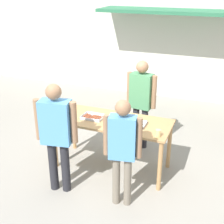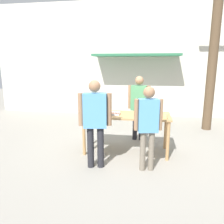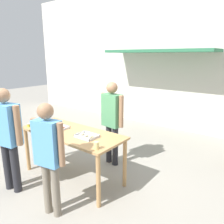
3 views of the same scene
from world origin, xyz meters
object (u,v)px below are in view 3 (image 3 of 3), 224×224
(food_tray_buns, at_px, (87,136))
(beer_cup, at_px, (96,145))
(condiment_jar_mustard, at_px, (29,125))
(person_customer_holding_hotdog, at_px, (7,132))
(food_tray_sausages, at_px, (58,128))
(condiment_jar_ketchup, at_px, (32,126))
(person_customer_with_cup, at_px, (48,150))
(person_server_behind_table, at_px, (112,116))

(food_tray_buns, relative_size, beer_cup, 3.25)
(beer_cup, bearing_deg, food_tray_buns, 149.17)
(condiment_jar_mustard, distance_m, beer_cup, 1.74)
(beer_cup, height_order, person_customer_holding_hotdog, person_customer_holding_hotdog)
(beer_cup, xyz_separation_m, person_customer_holding_hotdog, (-1.40, -0.61, 0.08))
(food_tray_sausages, bearing_deg, condiment_jar_ketchup, -147.96)
(person_customer_with_cup, bearing_deg, person_customer_holding_hotdog, -8.58)
(person_customer_holding_hotdog, bearing_deg, food_tray_sausages, -112.37)
(beer_cup, height_order, person_server_behind_table, person_server_behind_table)
(beer_cup, bearing_deg, condiment_jar_mustard, -179.72)
(food_tray_sausages, xyz_separation_m, person_server_behind_table, (0.59, 0.93, 0.12))
(food_tray_sausages, xyz_separation_m, beer_cup, (1.21, -0.27, 0.04))
(person_server_behind_table, height_order, person_customer_with_cup, person_server_behind_table)
(food_tray_buns, bearing_deg, beer_cup, -30.83)
(condiment_jar_ketchup, bearing_deg, person_server_behind_table, 49.60)
(condiment_jar_mustard, distance_m, condiment_jar_ketchup, 0.09)
(condiment_jar_ketchup, bearing_deg, food_tray_sausages, 32.04)
(condiment_jar_mustard, height_order, beer_cup, beer_cup)
(food_tray_sausages, distance_m, food_tray_buns, 0.76)
(condiment_jar_ketchup, relative_size, beer_cup, 0.57)
(condiment_jar_ketchup, distance_m, beer_cup, 1.65)
(food_tray_buns, distance_m, condiment_jar_mustard, 1.32)
(food_tray_sausages, relative_size, person_customer_holding_hotdog, 0.21)
(condiment_jar_ketchup, relative_size, person_customer_with_cup, 0.04)
(food_tray_sausages, distance_m, person_customer_holding_hotdog, 0.91)
(food_tray_sausages, height_order, beer_cup, beer_cup)
(person_server_behind_table, bearing_deg, beer_cup, -55.29)
(condiment_jar_ketchup, distance_m, person_customer_holding_hotdog, 0.66)
(food_tray_sausages, xyz_separation_m, condiment_jar_mustard, (-0.53, -0.28, 0.02))
(food_tray_sausages, xyz_separation_m, food_tray_buns, (0.76, -0.00, 0.00))
(food_tray_buns, relative_size, person_customer_holding_hotdog, 0.21)
(person_customer_with_cup, bearing_deg, beer_cup, -132.94)
(condiment_jar_mustard, bearing_deg, food_tray_sausages, 27.57)
(food_tray_buns, distance_m, beer_cup, 0.52)
(person_customer_holding_hotdog, bearing_deg, food_tray_buns, -147.40)
(condiment_jar_ketchup, xyz_separation_m, person_customer_with_cup, (1.28, -0.57, 0.05))
(person_customer_holding_hotdog, xyz_separation_m, person_customer_with_cup, (1.03, 0.03, -0.05))
(beer_cup, distance_m, person_server_behind_table, 1.35)
(condiment_jar_ketchup, bearing_deg, person_customer_holding_hotdog, -67.53)
(condiment_jar_ketchup, xyz_separation_m, person_customer_holding_hotdog, (0.25, -0.60, 0.10))
(condiment_jar_mustard, bearing_deg, beer_cup, 0.28)
(condiment_jar_ketchup, bearing_deg, condiment_jar_mustard, -178.92)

